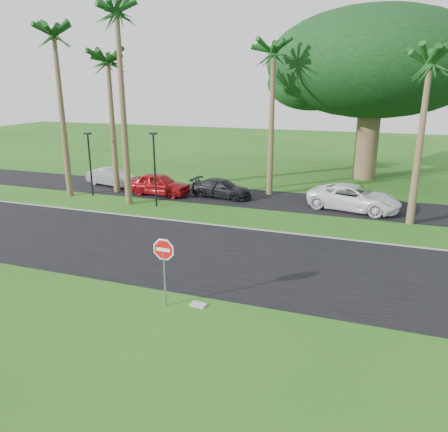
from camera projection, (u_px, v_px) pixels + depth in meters
name	position (u px, v px, depth m)	size (l,w,h in m)	color
ground	(188.00, 271.00, 18.14)	(120.00, 120.00, 0.00)	#1D5314
road	(206.00, 254.00, 19.94)	(120.00, 8.00, 0.02)	black
parking_strip	(264.00, 199.00, 29.41)	(120.00, 5.00, 0.02)	black
curb	(234.00, 227.00, 23.59)	(120.00, 0.12, 0.06)	gray
stop_sign_near	(164.00, 258.00, 14.77)	(1.05, 0.07, 2.62)	gray
palm_left_far	(54.00, 40.00, 27.51)	(5.00, 5.00, 11.50)	brown
palm_left_mid	(108.00, 65.00, 28.93)	(5.00, 5.00, 10.00)	brown
palm_left_near	(117.00, 18.00, 25.17)	(5.00, 5.00, 12.50)	brown
palm_center	(274.00, 56.00, 28.12)	(5.00, 5.00, 10.50)	brown
palm_right_near	(430.00, 68.00, 21.90)	(5.00, 5.00, 9.50)	brown
canopy_tree	(374.00, 64.00, 33.47)	(16.50, 16.50, 13.12)	brown
streetlight_left	(90.00, 160.00, 29.69)	(0.45, 0.25, 4.34)	black
streetlight_right	(155.00, 165.00, 26.97)	(0.45, 0.25, 4.64)	black
car_silver	(111.00, 177.00, 33.21)	(1.41, 4.03, 1.33)	#AFB0B6
car_red	(159.00, 184.00, 30.40)	(1.77, 4.39, 1.50)	#A00D13
car_dark	(222.00, 189.00, 29.76)	(1.72, 4.23, 1.23)	black
car_minivan	(354.00, 198.00, 26.68)	(2.54, 5.50, 1.53)	white
utility_slab	(198.00, 305.00, 15.28)	(0.55, 0.35, 0.06)	#A8A8A0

